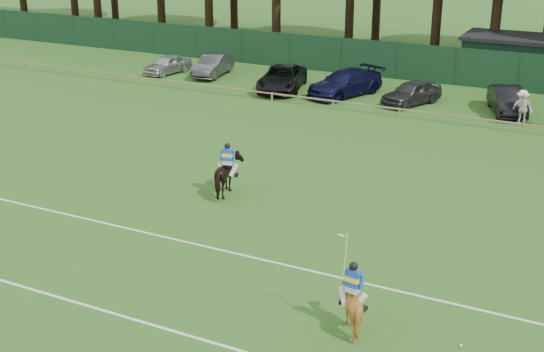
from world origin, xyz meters
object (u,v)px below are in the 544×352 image
Objects in this scene: horse_dark at (228,176)px; polo_ball at (461,346)px; suv_black at (282,78)px; sedan_navy at (345,83)px; sedan_silver at (167,64)px; horse_chestnut at (352,305)px; estate_black at (507,101)px; spectator_mid at (523,109)px; hatch_grey at (412,93)px; sedan_grey at (213,65)px; utility_shed at (527,59)px; spectator_left at (522,107)px.

horse_dark is 22.00× the size of polo_ball.
sedan_navy is (4.12, 0.48, 0.03)m from suv_black.
horse_dark reaches higher than sedan_silver.
suv_black reaches higher than horse_chestnut.
estate_black is 2.37m from spectator_mid.
suv_black is at bearing -154.13° from hatch_grey.
polo_ball is at bearing -56.73° from sedan_grey.
horse_dark is 0.52× the size of sedan_silver.
horse_dark is at bearing -74.42° from hatch_grey.
suv_black is (-5.83, 17.13, -0.07)m from horse_dark.
spectator_mid is (21.10, -2.85, 0.15)m from sedan_grey.
sedan_navy is 12.98m from utility_shed.
horse_chestnut is at bearing -61.16° from sedan_grey.
sedan_navy reaches higher than sedan_silver.
spectator_left is 1.05× the size of spectator_mid.
sedan_grey is 2.52× the size of spectator_mid.
utility_shed is at bearing -79.00° from horse_chestnut.
spectator_left is at bearing -81.88° from horse_chestnut.
horse_dark is 0.45× the size of sedan_grey.
estate_black is at bearing -11.65° from suv_black.
horse_dark reaches higher than sedan_navy.
polo_ball is at bearing 134.20° from horse_dark.
sedan_navy is at bearing -57.93° from horse_chestnut.
horse_dark is 0.48× the size of hatch_grey.
estate_black is at bearing 117.89° from spectator_left.
estate_black is (13.88, 0.76, -0.02)m from suv_black.
horse_chestnut is at bearing -110.02° from estate_black.
hatch_grey is 46.15× the size of polo_ball.
horse_dark reaches higher than hatch_grey.
horse_chestnut is 23.06m from spectator_mid.
sedan_grey is 0.53× the size of utility_shed.
utility_shed is at bearing 19.45° from suv_black.
suv_black is 16.51m from utility_shed.
hatch_grey is 6.77m from spectator_mid.
sedan_grey is at bearing -160.94° from hatch_grey.
horse_dark is 19.62m from estate_black.
hatch_grey is at bearing -13.05° from suv_black.
polo_ball is (16.94, -23.89, -0.72)m from suv_black.
horse_chestnut is at bearing 123.88° from horse_dark.
horse_chestnut is (8.11, -7.21, -0.09)m from horse_dark.
hatch_grey is 0.49× the size of utility_shed.
horse_chestnut is 0.81× the size of spectator_left.
suv_black is at bearing 161.04° from spectator_mid.
sedan_grey is 6.27m from suv_black.
spectator_mid is at bearing 12.44° from sedan_navy.
sedan_grey is at bearing 169.71° from spectator_left.
hatch_grey is 25.60m from polo_ball.
suv_black reaches higher than sedan_silver.
utility_shed is (-1.39, 10.59, 0.66)m from spectator_mid.
sedan_silver is at bearing -64.22° from horse_dark.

